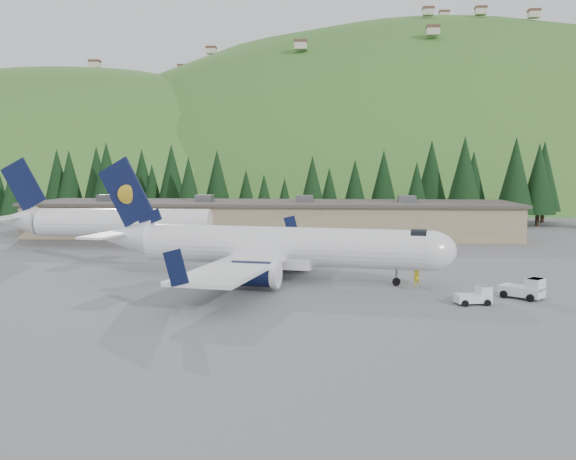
# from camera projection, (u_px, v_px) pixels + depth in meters

# --- Properties ---
(ground) EXTENTS (600.00, 600.00, 0.00)m
(ground) POSITION_uv_depth(u_px,v_px,m) (283.00, 281.00, 57.71)
(ground) COLOR #5D5D62
(airliner) EXTENTS (33.62, 31.72, 11.18)m
(airliner) POSITION_uv_depth(u_px,v_px,m) (272.00, 247.00, 57.67)
(airliner) COLOR white
(airliner) RESTS_ON ground
(second_airliner) EXTENTS (27.50, 11.00, 10.05)m
(second_airliner) POSITION_uv_depth(u_px,v_px,m) (102.00, 222.00, 81.12)
(second_airliner) COLOR white
(second_airliner) RESTS_ON ground
(baggage_tug_a) EXTENTS (2.77, 1.96, 1.37)m
(baggage_tug_a) POSITION_uv_depth(u_px,v_px,m) (476.00, 296.00, 47.59)
(baggage_tug_a) COLOR white
(baggage_tug_a) RESTS_ON ground
(baggage_tug_b) EXTENTS (3.45, 3.23, 1.69)m
(baggage_tug_b) POSITION_uv_depth(u_px,v_px,m) (526.00, 289.00, 49.53)
(baggage_tug_b) COLOR white
(baggage_tug_b) RESTS_ON ground
(terminal_building) EXTENTS (71.00, 17.00, 6.10)m
(terminal_building) POSITION_uv_depth(u_px,v_px,m) (271.00, 218.00, 95.55)
(terminal_building) COLOR #8C7056
(terminal_building) RESTS_ON ground
(ramp_worker) EXTENTS (0.80, 0.74, 1.83)m
(ramp_worker) POSITION_uv_depth(u_px,v_px,m) (416.00, 275.00, 55.06)
(ramp_worker) COLOR yellow
(ramp_worker) RESTS_ON ground
(tree_line) EXTENTS (112.75, 19.61, 14.43)m
(tree_line) POSITION_uv_depth(u_px,v_px,m) (305.00, 181.00, 118.02)
(tree_line) COLOR black
(tree_line) RESTS_ON ground
(hills) EXTENTS (614.00, 330.00, 300.00)m
(hills) POSITION_uv_depth(u_px,v_px,m) (452.00, 391.00, 267.42)
(hills) COLOR #2E6125
(hills) RESTS_ON ground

